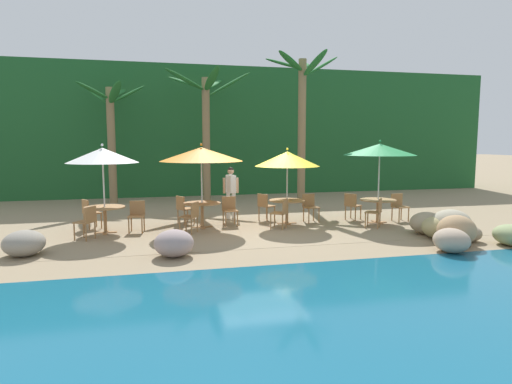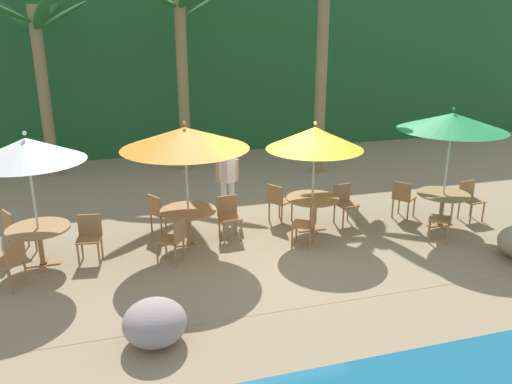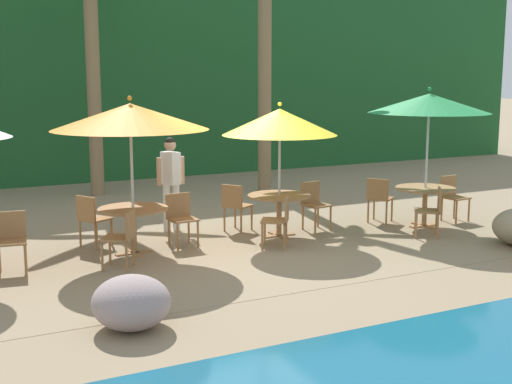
# 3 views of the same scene
# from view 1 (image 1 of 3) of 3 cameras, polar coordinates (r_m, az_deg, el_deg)

# --- Properties ---
(ground_plane) EXTENTS (120.00, 120.00, 0.00)m
(ground_plane) POSITION_cam_1_polar(r_m,az_deg,el_deg) (13.04, 0.53, -4.56)
(ground_plane) COLOR #937F60
(terrace_deck) EXTENTS (18.00, 5.20, 0.01)m
(terrace_deck) POSITION_cam_1_polar(r_m,az_deg,el_deg) (13.04, 0.53, -4.54)
(terrace_deck) COLOR #937F60
(terrace_deck) RESTS_ON ground
(foliage_backdrop) EXTENTS (28.00, 2.40, 6.00)m
(foliage_backdrop) POSITION_cam_1_polar(r_m,az_deg,el_deg) (21.64, -5.24, 7.87)
(foliage_backdrop) COLOR #1E5628
(foliage_backdrop) RESTS_ON ground
(rock_seawall) EXTENTS (17.46, 3.31, 0.84)m
(rock_seawall) POSITION_cam_1_polar(r_m,az_deg,el_deg) (10.67, 9.43, -5.34)
(rock_seawall) COLOR #9C8B6B
(rock_seawall) RESTS_ON ground
(umbrella_white) EXTENTS (1.93, 1.93, 2.47)m
(umbrella_white) POSITION_cam_1_polar(r_m,az_deg,el_deg) (12.59, -19.46, 4.54)
(umbrella_white) COLOR silver
(umbrella_white) RESTS_ON ground
(dining_table_white) EXTENTS (1.10, 1.10, 0.74)m
(dining_table_white) POSITION_cam_1_polar(r_m,az_deg,el_deg) (12.73, -19.19, -2.39)
(dining_table_white) COLOR #A37547
(dining_table_white) RESTS_ON ground
(chair_white_seaward) EXTENTS (0.48, 0.48, 0.87)m
(chair_white_seaward) POSITION_cam_1_polar(r_m,az_deg,el_deg) (12.65, -15.33, -2.78)
(chair_white_seaward) COLOR #9E7042
(chair_white_seaward) RESTS_ON ground
(chair_white_inland) EXTENTS (0.58, 0.58, 0.87)m
(chair_white_inland) POSITION_cam_1_polar(r_m,az_deg,el_deg) (13.49, -20.99, -2.41)
(chair_white_inland) COLOR #9E7042
(chair_white_inland) RESTS_ON ground
(chair_white_left) EXTENTS (0.58, 0.58, 0.87)m
(chair_white_left) POSITION_cam_1_polar(r_m,az_deg,el_deg) (12.03, -21.23, -3.48)
(chair_white_left) COLOR #9E7042
(chair_white_left) RESTS_ON ground
(umbrella_orange) EXTENTS (2.42, 2.42, 2.48)m
(umbrella_orange) POSITION_cam_1_polar(r_m,az_deg,el_deg) (12.76, -7.17, 4.93)
(umbrella_orange) COLOR silver
(umbrella_orange) RESTS_ON ground
(dining_table_orange) EXTENTS (1.10, 1.10, 0.74)m
(dining_table_orange) POSITION_cam_1_polar(r_m,az_deg,el_deg) (12.90, -7.07, -1.96)
(dining_table_orange) COLOR #A37547
(dining_table_orange) RESTS_ON ground
(chair_orange_seaward) EXTENTS (0.44, 0.45, 0.87)m
(chair_orange_seaward) POSITION_cam_1_polar(r_m,az_deg,el_deg) (13.17, -3.48, -2.19)
(chair_orange_seaward) COLOR #9E7042
(chair_orange_seaward) RESTS_ON ground
(chair_orange_inland) EXTENTS (0.58, 0.58, 0.87)m
(chair_orange_inland) POSITION_cam_1_polar(r_m,az_deg,el_deg) (13.55, -9.49, -2.01)
(chair_orange_inland) COLOR #9E7042
(chair_orange_inland) RESTS_ON ground
(chair_orange_left) EXTENTS (0.59, 0.58, 0.87)m
(chair_orange_left) POSITION_cam_1_polar(r_m,az_deg,el_deg) (12.12, -8.46, -3.02)
(chair_orange_left) COLOR #9E7042
(chair_orange_left) RESTS_ON ground
(umbrella_yellow) EXTENTS (1.98, 1.98, 2.34)m
(umbrella_yellow) POSITION_cam_1_polar(r_m,az_deg,el_deg) (13.30, 4.12, 4.34)
(umbrella_yellow) COLOR silver
(umbrella_yellow) RESTS_ON ground
(dining_table_yellow) EXTENTS (1.10, 1.10, 0.74)m
(dining_table_yellow) POSITION_cam_1_polar(r_m,az_deg,el_deg) (13.43, 4.07, -1.58)
(dining_table_yellow) COLOR #A37547
(dining_table_yellow) RESTS_ON ground
(chair_yellow_seaward) EXTENTS (0.47, 0.48, 0.87)m
(chair_yellow_seaward) POSITION_cam_1_polar(r_m,az_deg,el_deg) (13.90, 7.09, -1.75)
(chair_yellow_seaward) COLOR #9E7042
(chair_yellow_seaward) RESTS_ON ground
(chair_yellow_inland) EXTENTS (0.58, 0.58, 0.87)m
(chair_yellow_inland) POSITION_cam_1_polar(r_m,az_deg,el_deg) (13.94, 1.17, -1.68)
(chair_yellow_inland) COLOR #9E7042
(chair_yellow_inland) RESTS_ON ground
(chair_yellow_left) EXTENTS (0.59, 0.59, 0.87)m
(chair_yellow_left) POSITION_cam_1_polar(r_m,az_deg,el_deg) (12.62, 3.36, -2.58)
(chair_yellow_left) COLOR #9E7042
(chair_yellow_left) RESTS_ON ground
(umbrella_green) EXTENTS (2.20, 2.20, 2.58)m
(umbrella_green) POSITION_cam_1_polar(r_m,az_deg,el_deg) (13.91, 15.90, 5.37)
(umbrella_green) COLOR silver
(umbrella_green) RESTS_ON ground
(dining_table_green) EXTENTS (1.10, 1.10, 0.74)m
(dining_table_green) POSITION_cam_1_polar(r_m,az_deg,el_deg) (14.04, 15.68, -1.45)
(dining_table_green) COLOR #A37547
(dining_table_green) RESTS_ON ground
(chair_green_seaward) EXTENTS (0.46, 0.47, 0.87)m
(chair_green_seaward) POSITION_cam_1_polar(r_m,az_deg,el_deg) (14.63, 18.19, -1.62)
(chair_green_seaward) COLOR #9E7042
(chair_green_seaward) RESTS_ON ground
(chair_green_inland) EXTENTS (0.59, 0.59, 0.87)m
(chair_green_inland) POSITION_cam_1_polar(r_m,az_deg,el_deg) (14.36, 12.45, -1.59)
(chair_green_inland) COLOR #9E7042
(chair_green_inland) RESTS_ON ground
(chair_green_left) EXTENTS (0.60, 0.59, 0.87)m
(chair_green_left) POSITION_cam_1_polar(r_m,az_deg,el_deg) (13.21, 15.46, -2.39)
(chair_green_left) COLOR #9E7042
(chair_green_left) RESTS_ON ground
(palm_tree_nearest) EXTENTS (2.68, 2.78, 4.85)m
(palm_tree_nearest) POSITION_cam_1_polar(r_m,az_deg,el_deg) (18.81, -18.44, 8.31)
(palm_tree_nearest) COLOR olive
(palm_tree_nearest) RESTS_ON ground
(palm_tree_second) EXTENTS (3.65, 3.73, 5.43)m
(palm_tree_second) POSITION_cam_1_polar(r_m,az_deg,el_deg) (18.49, -6.58, 10.05)
(palm_tree_second) COLOR olive
(palm_tree_second) RESTS_ON ground
(palm_tree_third) EXTENTS (2.95, 2.96, 6.00)m
(palm_tree_third) POSITION_cam_1_polar(r_m,az_deg,el_deg) (18.03, 6.07, 10.92)
(palm_tree_third) COLOR olive
(palm_tree_third) RESTS_ON ground
(waiter_in_white) EXTENTS (0.52, 0.39, 1.70)m
(waiter_in_white) POSITION_cam_1_polar(r_m,az_deg,el_deg) (14.24, -3.31, 0.41)
(waiter_in_white) COLOR white
(waiter_in_white) RESTS_ON ground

